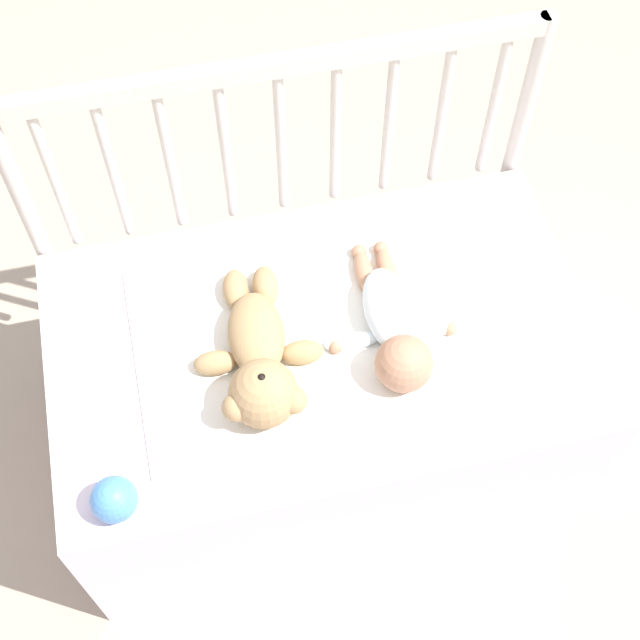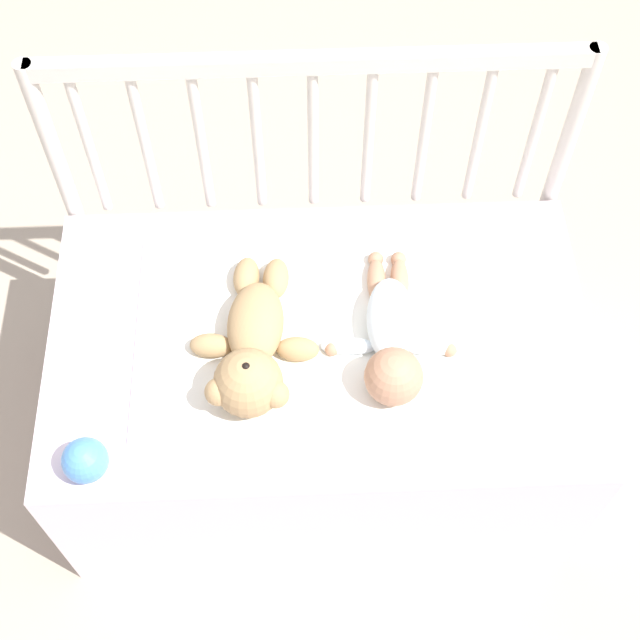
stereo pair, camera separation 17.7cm
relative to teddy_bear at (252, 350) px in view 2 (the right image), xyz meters
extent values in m
plane|color=tan|center=(0.13, 0.06, -0.52)|extent=(12.00, 12.00, 0.00)
cube|color=silver|center=(0.13, 0.06, -0.29)|extent=(1.11, 0.67, 0.46)
cylinder|color=beige|center=(-0.40, 0.42, -0.08)|extent=(0.04, 0.04, 0.88)
cylinder|color=beige|center=(0.67, 0.42, -0.08)|extent=(0.04, 0.04, 0.88)
cube|color=beige|center=(0.13, 0.42, 0.35)|extent=(1.08, 0.03, 0.04)
cylinder|color=beige|center=(-0.33, 0.42, 0.14)|extent=(0.02, 0.02, 0.38)
cylinder|color=beige|center=(-0.21, 0.42, 0.14)|extent=(0.02, 0.02, 0.38)
cylinder|color=beige|center=(-0.10, 0.42, 0.14)|extent=(0.02, 0.02, 0.38)
cylinder|color=beige|center=(0.02, 0.42, 0.14)|extent=(0.02, 0.02, 0.38)
cylinder|color=beige|center=(0.13, 0.42, 0.14)|extent=(0.02, 0.02, 0.38)
cylinder|color=beige|center=(0.25, 0.42, 0.14)|extent=(0.02, 0.02, 0.38)
cylinder|color=beige|center=(0.37, 0.42, 0.14)|extent=(0.02, 0.02, 0.38)
cylinder|color=beige|center=(0.48, 0.42, 0.14)|extent=(0.02, 0.02, 0.38)
cylinder|color=beige|center=(0.60, 0.42, 0.14)|extent=(0.02, 0.02, 0.38)
cube|color=white|center=(0.14, 0.06, -0.05)|extent=(0.76, 0.49, 0.01)
ellipsoid|color=tan|center=(0.01, 0.06, -0.01)|extent=(0.13, 0.20, 0.09)
sphere|color=tan|center=(-0.01, -0.08, 0.01)|extent=(0.13, 0.13, 0.13)
sphere|color=beige|center=(-0.01, -0.08, 0.05)|extent=(0.06, 0.06, 0.06)
sphere|color=black|center=(-0.01, -0.08, 0.07)|extent=(0.02, 0.02, 0.02)
sphere|color=tan|center=(0.04, -0.11, 0.02)|extent=(0.05, 0.05, 0.05)
sphere|color=tan|center=(-0.06, -0.10, 0.02)|extent=(0.05, 0.05, 0.05)
ellipsoid|color=tan|center=(0.09, 0.01, -0.03)|extent=(0.09, 0.06, 0.05)
ellipsoid|color=tan|center=(-0.08, 0.03, -0.03)|extent=(0.09, 0.06, 0.05)
ellipsoid|color=tan|center=(0.05, 0.19, -0.03)|extent=(0.06, 0.10, 0.05)
ellipsoid|color=tan|center=(-0.01, 0.19, -0.03)|extent=(0.06, 0.10, 0.05)
ellipsoid|color=white|center=(0.28, 0.06, -0.01)|extent=(0.11, 0.20, 0.08)
sphere|color=tan|center=(0.27, -0.07, 0.00)|extent=(0.11, 0.11, 0.11)
ellipsoid|color=white|center=(0.36, 0.01, -0.04)|extent=(0.12, 0.04, 0.04)
ellipsoid|color=white|center=(0.19, 0.02, -0.04)|extent=(0.12, 0.04, 0.04)
sphere|color=tan|center=(0.39, 0.01, -0.04)|extent=(0.03, 0.03, 0.03)
sphere|color=tan|center=(0.16, 0.02, -0.04)|extent=(0.03, 0.03, 0.03)
ellipsoid|color=tan|center=(0.31, 0.17, -0.03)|extent=(0.04, 0.12, 0.04)
ellipsoid|color=tan|center=(0.26, 0.18, -0.03)|extent=(0.04, 0.12, 0.04)
sphere|color=tan|center=(0.31, 0.23, -0.04)|extent=(0.03, 0.03, 0.03)
sphere|color=tan|center=(0.26, 0.23, -0.04)|extent=(0.03, 0.03, 0.03)
sphere|color=#4C8CDB|center=(-0.31, -0.22, -0.01)|extent=(0.09, 0.09, 0.09)
camera|label=1|loc=(-0.08, -0.86, 1.50)|focal=50.00mm
camera|label=2|loc=(0.10, -0.88, 1.50)|focal=50.00mm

